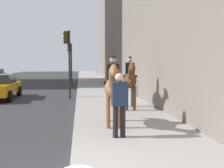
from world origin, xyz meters
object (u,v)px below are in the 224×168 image
Objects in this scene: mounted_horse_far at (130,80)px; pedestrian_greeting at (119,101)px; mounted_horse_near at (113,87)px; traffic_light_far_curb at (70,58)px; traffic_light_near_curb at (68,54)px.

mounted_horse_far reaches higher than pedestrian_greeting.
traffic_light_far_curb reaches higher than mounted_horse_near.
mounted_horse_far is 4.02m from pedestrian_greeting.
mounted_horse_near is 2.81m from mounted_horse_far.
mounted_horse_near is 1.29m from pedestrian_greeting.
mounted_horse_near is at bearing -165.57° from traffic_light_near_curb.
mounted_horse_far is 0.58× the size of traffic_light_near_curb.
traffic_light_near_curb reaches higher than mounted_horse_far.
traffic_light_near_curb is 8.08m from traffic_light_far_curb.
mounted_horse_far reaches higher than mounted_horse_near.
mounted_horse_near is 0.56× the size of traffic_light_near_curb.
mounted_horse_near is 6.98m from traffic_light_near_curb.
traffic_light_far_curb is at bearing 4.48° from pedestrian_greeting.
mounted_horse_near is 1.31× the size of pedestrian_greeting.
pedestrian_greeting is at bearing -173.37° from traffic_light_far_curb.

